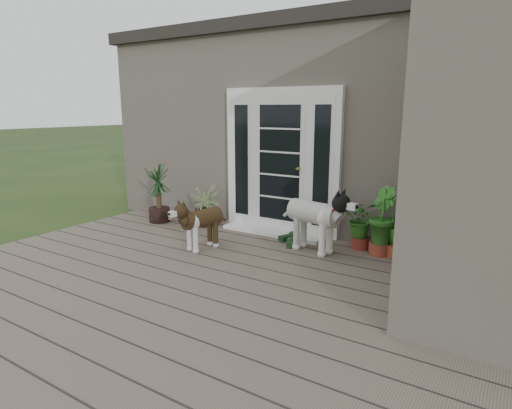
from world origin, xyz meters
The scene contains 15 objects.
deck centered at (0.00, 0.40, 0.06)m, with size 6.20×4.60×0.12m, color #6B5B4C.
house_main centered at (0.00, 4.65, 1.55)m, with size 7.40×4.00×3.10m, color #665E54.
roof_main centered at (0.00, 4.65, 3.20)m, with size 7.60×4.20×0.20m, color #2D2826.
door_unit centered at (-0.20, 2.60, 1.19)m, with size 1.90×0.14×2.15m, color white.
door_step centered at (-0.20, 2.40, 0.14)m, with size 1.60×0.40×0.05m, color white.
brindle_dog centered at (-0.63, 1.25, 0.43)m, with size 0.32×0.74×0.62m, color #3F2C17, non-canonical shape.
white_dog centered at (0.66, 1.95, 0.50)m, with size 0.39×0.92×0.77m, color white, non-canonical shape.
spider_plant centered at (-1.35, 2.24, 0.46)m, with size 0.64×0.64×0.68m, color #769058, non-canonical shape.
yucca centered at (-2.14, 1.97, 0.59)m, with size 0.65×0.65×0.94m, color black, non-canonical shape.
herb_a centered at (1.15, 2.40, 0.41)m, with size 0.45×0.45×0.58m, color #234D16.
herb_b centered at (1.44, 2.30, 0.45)m, with size 0.44×0.44×0.66m, color #1C4D16.
herb_c centered at (1.65, 2.36, 0.40)m, with size 0.36×0.36×0.56m, color #295E1B.
sapling centered at (2.27, 1.35, 0.93)m, with size 0.48×0.48×1.62m, color #1B611D, non-canonical shape.
clog_left centered at (0.31, 1.99, 0.16)m, with size 0.13×0.29×0.09m, color #173917, non-canonical shape.
clog_right centered at (0.15, 2.21, 0.17)m, with size 0.15×0.31×0.09m, color black, non-canonical shape.
Camera 1 is at (2.91, -3.00, 1.97)m, focal length 30.00 mm.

